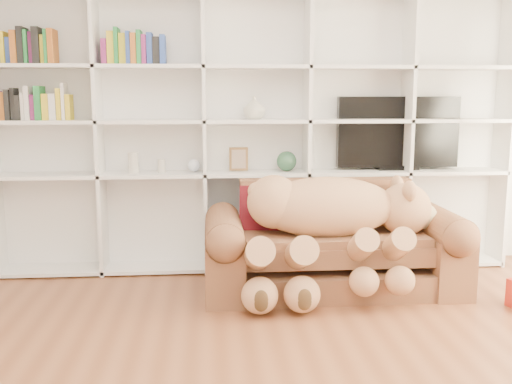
{
  "coord_description": "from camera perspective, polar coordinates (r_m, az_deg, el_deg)",
  "views": [
    {
      "loc": [
        -0.4,
        -2.57,
        1.51
      ],
      "look_at": [
        -0.06,
        1.63,
        0.8
      ],
      "focal_mm": 40.0,
      "sensor_mm": 36.0,
      "label": 1
    }
  ],
  "objects": [
    {
      "name": "wall_back",
      "position": [
        5.09,
        -0.18,
        7.77
      ],
      "size": [
        5.0,
        0.02,
        2.7
      ],
      "primitive_type": "cube",
      "color": "white",
      "rests_on": "floor"
    },
    {
      "name": "bookshelf",
      "position": [
        4.94,
        -2.85,
        7.19
      ],
      "size": [
        4.43,
        0.35,
        2.4
      ],
      "color": "white",
      "rests_on": "floor"
    },
    {
      "name": "sofa",
      "position": [
        4.56,
        7.57,
        -5.72
      ],
      "size": [
        1.99,
        0.86,
        0.84
      ],
      "color": "brown",
      "rests_on": "floor"
    },
    {
      "name": "teddy_bear",
      "position": [
        4.32,
        7.41,
        -2.81
      ],
      "size": [
        1.56,
        0.84,
        0.91
      ],
      "rotation": [
        0.0,
        0.0,
        -0.17
      ],
      "color": "tan",
      "rests_on": "sofa"
    },
    {
      "name": "throw_pillow",
      "position": [
        4.54,
        0.76,
        -1.81
      ],
      "size": [
        0.4,
        0.26,
        0.4
      ],
      "primitive_type": "cube",
      "rotation": [
        -0.24,
        0.0,
        -0.13
      ],
      "color": "#520E12",
      "rests_on": "sofa"
    },
    {
      "name": "tv",
      "position": [
        5.21,
        14.0,
        5.67
      ],
      "size": [
        1.09,
        0.18,
        0.64
      ],
      "color": "black",
      "rests_on": "bookshelf"
    },
    {
      "name": "picture_frame",
      "position": [
        4.91,
        -1.75,
        3.32
      ],
      "size": [
        0.16,
        0.03,
        0.2
      ],
      "primitive_type": "cube",
      "rotation": [
        0.0,
        0.0,
        0.02
      ],
      "color": "brown",
      "rests_on": "bookshelf"
    },
    {
      "name": "green_vase",
      "position": [
        4.96,
        3.07,
        3.09
      ],
      "size": [
        0.17,
        0.17,
        0.17
      ],
      "primitive_type": "sphere",
      "color": "#2A5339",
      "rests_on": "bookshelf"
    },
    {
      "name": "figurine_tall",
      "position": [
        4.95,
        -12.16,
        2.88
      ],
      "size": [
        0.09,
        0.09,
        0.17
      ],
      "primitive_type": "cylinder",
      "rotation": [
        0.0,
        0.0,
        0.05
      ],
      "color": "beige",
      "rests_on": "bookshelf"
    },
    {
      "name": "figurine_short",
      "position": [
        4.93,
        -9.42,
        2.59
      ],
      "size": [
        0.08,
        0.08,
        0.11
      ],
      "primitive_type": "cylinder",
      "rotation": [
        0.0,
        0.0,
        0.26
      ],
      "color": "beige",
      "rests_on": "bookshelf"
    },
    {
      "name": "snow_globe",
      "position": [
        4.92,
        -6.23,
        2.67
      ],
      "size": [
        0.11,
        0.11,
        0.11
      ],
      "primitive_type": "sphere",
      "color": "silver",
      "rests_on": "bookshelf"
    },
    {
      "name": "shelf_vase",
      "position": [
        4.9,
        -0.16,
        8.43
      ],
      "size": [
        0.25,
        0.25,
        0.2
      ],
      "primitive_type": "imported",
      "rotation": [
        0.0,
        0.0,
        -0.42
      ],
      "color": "beige",
      "rests_on": "bookshelf"
    }
  ]
}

